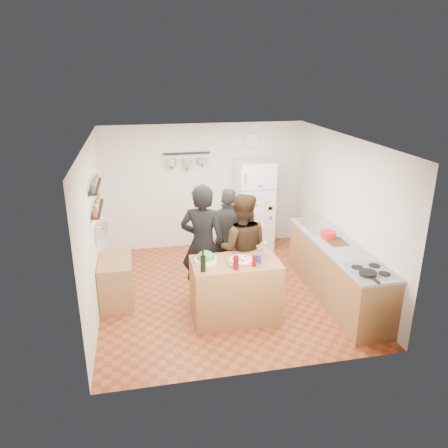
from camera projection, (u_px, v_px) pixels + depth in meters
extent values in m
plane|color=brown|center=(225.00, 291.00, 7.27)|extent=(4.20, 4.20, 0.00)
plane|color=white|center=(225.00, 140.00, 6.42)|extent=(4.20, 4.20, 0.00)
plane|color=silver|center=(204.00, 186.00, 8.78)|extent=(4.00, 0.00, 4.00)
plane|color=silver|center=(93.00, 229.00, 6.47)|extent=(0.00, 4.20, 4.20)
plane|color=silver|center=(343.00, 212.00, 7.22)|extent=(0.00, 4.20, 4.20)
cube|color=#9A6638|center=(235.00, 290.00, 6.36)|extent=(1.25, 0.72, 0.91)
cube|color=brown|center=(241.00, 261.00, 6.20)|extent=(0.42, 0.34, 0.02)
cylinder|color=#CCAD86|center=(241.00, 260.00, 6.19)|extent=(0.34, 0.34, 0.02)
cylinder|color=white|center=(206.00, 260.00, 6.16)|extent=(0.32, 0.32, 0.06)
cylinder|color=black|center=(203.00, 264.00, 5.87)|extent=(0.07, 0.07, 0.22)
cylinder|color=#500613|center=(236.00, 263.00, 5.94)|extent=(0.08, 0.08, 0.19)
cylinder|color=#5B070A|center=(254.00, 261.00, 6.03)|extent=(0.06, 0.06, 0.15)
cylinder|color=#AF7549|center=(265.00, 251.00, 6.30)|extent=(0.06, 0.06, 0.20)
cylinder|color=navy|center=(258.00, 259.00, 6.13)|extent=(0.08, 0.08, 0.13)
imported|color=black|center=(203.00, 245.00, 6.67)|extent=(0.82, 0.68, 1.91)
imported|color=black|center=(242.00, 248.00, 6.76)|extent=(0.98, 0.85, 1.75)
imported|color=#2D2A28|center=(229.00, 238.00, 7.21)|extent=(1.08, 0.75, 1.69)
cube|color=#9E7042|center=(337.00, 272.00, 6.93)|extent=(0.63, 2.63, 0.90)
cube|color=white|center=(371.00, 271.00, 5.90)|extent=(0.60, 0.62, 0.02)
cylinder|color=black|center=(368.00, 273.00, 5.77)|extent=(0.23, 0.23, 0.04)
cube|color=silver|center=(318.00, 226.00, 7.56)|extent=(0.50, 0.80, 0.03)
cube|color=brown|center=(336.00, 242.00, 6.88)|extent=(0.30, 0.40, 0.02)
cylinder|color=red|center=(328.00, 234.00, 7.03)|extent=(0.25, 0.25, 0.10)
cube|color=white|center=(254.00, 205.00, 8.76)|extent=(0.70, 0.68, 1.80)
cylinder|color=silver|center=(251.00, 140.00, 8.64)|extent=(0.30, 0.03, 0.30)
cube|color=black|center=(98.00, 209.00, 6.59)|extent=(0.12, 1.00, 0.02)
cube|color=black|center=(95.00, 186.00, 6.47)|extent=(0.12, 1.00, 0.02)
cube|color=silver|center=(102.00, 230.00, 6.71)|extent=(0.18, 0.35, 0.14)
cube|color=#AA7E47|center=(116.00, 282.00, 6.79)|extent=(0.50, 0.80, 0.73)
cube|color=black|center=(187.00, 153.00, 8.39)|extent=(0.90, 0.04, 0.04)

